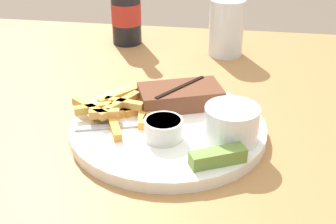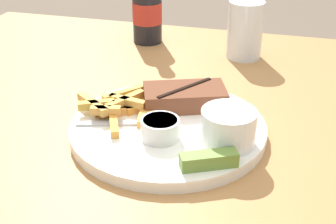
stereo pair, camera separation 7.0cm
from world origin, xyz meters
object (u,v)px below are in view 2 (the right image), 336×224
Objects in this scene: pickle_spear at (209,160)px; beer_bottle at (147,11)px; dipping_sauce_cup at (158,128)px; drinking_glass at (245,30)px; fork_utensil at (116,123)px; steak_portion at (185,97)px; dinner_plate at (168,129)px; coleslaw_cup at (228,125)px.

beer_bottle is at bearing 115.88° from pickle_spear.
drinking_glass is at bearing 79.33° from dipping_sauce_cup.
beer_bottle is (-0.08, 0.41, 0.05)m from fork_utensil.
steak_portion is at bearing 28.97° from fork_utensil.
fork_utensil is 0.40m from drinking_glass.
dipping_sauce_cup is at bearing -93.68° from dinner_plate.
drinking_glass reaches higher than coleslaw_cup.
drinking_glass is (0.15, 0.37, 0.04)m from fork_utensil.
fork_utensil reaches higher than dinner_plate.
fork_utensil is 0.42m from beer_bottle.
drinking_glass is (-0.01, 0.45, 0.03)m from pickle_spear.
dipping_sauce_cup is (-0.01, -0.11, 0.00)m from steak_portion.
beer_bottle is at bearing 84.10° from fork_utensil.
drinking_glass is (0.07, 0.39, 0.03)m from dipping_sauce_cup.
steak_portion is 0.17m from pickle_spear.
beer_bottle is at bearing 109.31° from dipping_sauce_cup.
beer_bottle is at bearing 120.72° from coleslaw_cup.
drinking_glass reaches higher than fork_utensil.
dinner_plate is 2.27× the size of fork_utensil.
fork_utensil is (-0.09, -0.09, -0.01)m from steak_portion.
dipping_sauce_cup is 0.08m from fork_utensil.
steak_portion is 1.90× the size of pickle_spear.
fork_utensil is 0.65× the size of beer_bottle.
steak_portion is 0.73× the size of beer_bottle.
dipping_sauce_cup is (-0.10, -0.01, -0.01)m from coleslaw_cup.
pickle_spear is at bearing -32.00° from dipping_sauce_cup.
dinner_plate is 3.84× the size of pickle_spear.
dinner_plate is 0.36m from drinking_glass.
coleslaw_cup is 0.38m from drinking_glass.
coleslaw_cup is at bearing -18.08° from dinner_plate.
steak_portion is 1.90× the size of coleslaw_cup.
dipping_sauce_cup is at bearing -32.12° from fork_utensil.
dipping_sauce_cup is 0.43× the size of fork_utensil.
dipping_sauce_cup is 0.46m from beer_bottle.
coleslaw_cup reaches higher than steak_portion.
pickle_spear is 0.17m from fork_utensil.
drinking_glass reaches higher than dipping_sauce_cup.
drinking_glass is (0.06, 0.29, 0.03)m from steak_portion.
pickle_spear is 0.38× the size of beer_bottle.
coleslaw_cup is 0.07m from pickle_spear.
fork_utensil is at bearing 177.13° from coleslaw_cup.
dinner_plate is 5.31× the size of dipping_sauce_cup.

